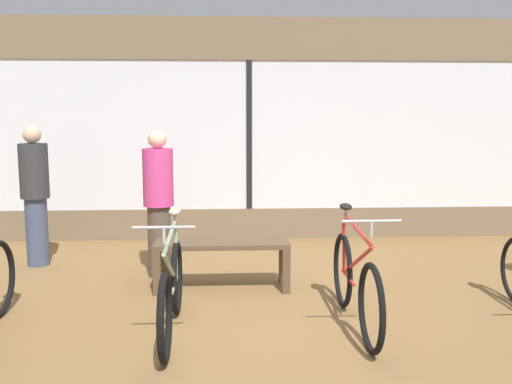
{
  "coord_description": "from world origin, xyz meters",
  "views": [
    {
      "loc": [
        -0.35,
        -4.82,
        1.84
      ],
      "look_at": [
        0.0,
        1.63,
        0.95
      ],
      "focal_mm": 40.0,
      "sensor_mm": 36.0,
      "label": 1
    }
  ],
  "objects_px": {
    "display_bench": "(222,250)",
    "customer_near_rack": "(35,193)",
    "bicycle_left": "(172,290)",
    "bicycle_right": "(355,282)",
    "customer_by_window": "(158,198)"
  },
  "relations": [
    {
      "from": "bicycle_right",
      "to": "customer_by_window",
      "type": "distance_m",
      "value": 2.56
    },
    {
      "from": "bicycle_left",
      "to": "bicycle_right",
      "type": "distance_m",
      "value": 1.58
    },
    {
      "from": "bicycle_left",
      "to": "display_bench",
      "type": "xyz_separation_m",
      "value": [
        0.41,
        1.22,
        0.04
      ]
    },
    {
      "from": "display_bench",
      "to": "customer_by_window",
      "type": "relative_size",
      "value": 0.84
    },
    {
      "from": "bicycle_left",
      "to": "customer_by_window",
      "type": "height_order",
      "value": "customer_by_window"
    },
    {
      "from": "customer_near_rack",
      "to": "customer_by_window",
      "type": "xyz_separation_m",
      "value": [
        1.54,
        -0.55,
        0.0
      ]
    },
    {
      "from": "bicycle_left",
      "to": "customer_near_rack",
      "type": "distance_m",
      "value": 3.0
    },
    {
      "from": "display_bench",
      "to": "customer_near_rack",
      "type": "height_order",
      "value": "customer_near_rack"
    },
    {
      "from": "bicycle_left",
      "to": "customer_by_window",
      "type": "distance_m",
      "value": 1.86
    },
    {
      "from": "display_bench",
      "to": "customer_near_rack",
      "type": "relative_size",
      "value": 0.82
    },
    {
      "from": "bicycle_right",
      "to": "customer_near_rack",
      "type": "relative_size",
      "value": 1.05
    },
    {
      "from": "bicycle_right",
      "to": "customer_by_window",
      "type": "xyz_separation_m",
      "value": [
        -1.88,
        1.66,
        0.51
      ]
    },
    {
      "from": "display_bench",
      "to": "customer_by_window",
      "type": "height_order",
      "value": "customer_by_window"
    },
    {
      "from": "bicycle_right",
      "to": "customer_near_rack",
      "type": "bearing_deg",
      "value": 147.1
    },
    {
      "from": "display_bench",
      "to": "customer_near_rack",
      "type": "bearing_deg",
      "value": 154.23
    }
  ]
}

